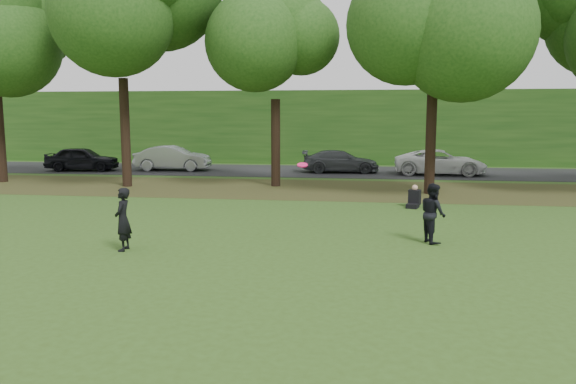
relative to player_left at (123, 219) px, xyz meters
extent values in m
plane|color=#314C17|center=(4.77, -0.79, -0.80)|extent=(120.00, 120.00, 0.00)
cube|color=#4B341B|center=(4.77, 12.21, -0.80)|extent=(60.00, 7.00, 0.01)
cube|color=black|center=(4.77, 20.21, -0.79)|extent=(70.00, 7.00, 0.02)
cube|color=#1B4413|center=(4.77, 26.21, 1.70)|extent=(70.00, 3.00, 5.00)
imported|color=black|center=(0.00, 0.00, 0.00)|extent=(0.43, 0.62, 1.61)
imported|color=black|center=(7.86, 2.02, 0.00)|extent=(0.83, 0.94, 1.61)
imported|color=black|center=(-10.95, 18.50, -0.06)|extent=(4.43, 2.23, 1.45)
imported|color=#9DA0A4|center=(-5.61, 19.48, -0.04)|extent=(4.61, 1.84, 1.49)
imported|color=#44474C|center=(4.54, 19.70, -0.14)|extent=(4.60, 2.17, 1.30)
imported|color=white|center=(10.18, 19.23, -0.08)|extent=(5.14, 2.50, 1.41)
cylinder|color=#F51460|center=(4.46, 0.89, 1.36)|extent=(0.37, 0.36, 0.14)
cube|color=black|center=(7.79, 7.63, -0.72)|extent=(0.54, 0.65, 0.16)
cube|color=black|center=(7.87, 7.90, -0.44)|extent=(0.50, 0.45, 0.56)
sphere|color=tan|center=(7.87, 7.90, -0.08)|extent=(0.22, 0.22, 0.22)
cylinder|color=black|center=(-12.23, 12.81, 1.34)|extent=(0.44, 0.44, 4.28)
cylinder|color=black|center=(-5.23, 12.01, 1.74)|extent=(0.44, 0.44, 5.08)
sphere|color=#1B4413|center=(-5.23, 12.01, 7.67)|extent=(7.20, 7.20, 7.20)
cylinder|color=black|center=(1.77, 13.11, 1.25)|extent=(0.44, 0.44, 4.12)
sphere|color=#1B4413|center=(1.77, 13.11, 6.06)|extent=(5.80, 5.80, 5.80)
cylinder|color=black|center=(8.77, 11.51, 1.51)|extent=(0.44, 0.44, 4.62)
sphere|color=#1B4413|center=(8.77, 11.51, 6.90)|extent=(6.60, 6.60, 6.60)
camera|label=1|loc=(6.08, -13.20, 2.66)|focal=35.00mm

